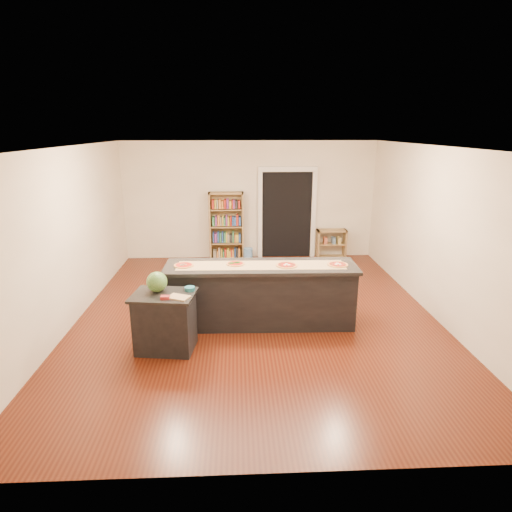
{
  "coord_description": "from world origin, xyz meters",
  "views": [
    {
      "loc": [
        -0.32,
        -6.71,
        3.07
      ],
      "look_at": [
        0.0,
        0.2,
        1.0
      ],
      "focal_mm": 30.0,
      "sensor_mm": 36.0,
      "label": 1
    }
  ],
  "objects_px": {
    "low_shelf": "(331,244)",
    "waste_bin": "(248,255)",
    "kitchen_island": "(261,294)",
    "watermelon": "(157,282)",
    "side_counter": "(165,322)",
    "bookshelf": "(226,226)"
  },
  "relations": [
    {
      "from": "low_shelf",
      "to": "watermelon",
      "type": "relative_size",
      "value": 2.43
    },
    {
      "from": "waste_bin",
      "to": "bookshelf",
      "type": "bearing_deg",
      "value": 160.18
    },
    {
      "from": "side_counter",
      "to": "waste_bin",
      "type": "xyz_separation_m",
      "value": [
        1.3,
        4.22,
        -0.27
      ]
    },
    {
      "from": "side_counter",
      "to": "watermelon",
      "type": "height_order",
      "value": "watermelon"
    },
    {
      "from": "waste_bin",
      "to": "low_shelf",
      "type": "bearing_deg",
      "value": 4.93
    },
    {
      "from": "waste_bin",
      "to": "side_counter",
      "type": "bearing_deg",
      "value": -107.14
    },
    {
      "from": "low_shelf",
      "to": "watermelon",
      "type": "bearing_deg",
      "value": -128.64
    },
    {
      "from": "watermelon",
      "to": "bookshelf",
      "type": "bearing_deg",
      "value": 78.34
    },
    {
      "from": "side_counter",
      "to": "waste_bin",
      "type": "relative_size",
      "value": 2.71
    },
    {
      "from": "kitchen_island",
      "to": "side_counter",
      "type": "bearing_deg",
      "value": -149.16
    },
    {
      "from": "watermelon",
      "to": "waste_bin",
      "type": "bearing_deg",
      "value": 71.3
    },
    {
      "from": "bookshelf",
      "to": "watermelon",
      "type": "height_order",
      "value": "bookshelf"
    },
    {
      "from": "kitchen_island",
      "to": "low_shelf",
      "type": "height_order",
      "value": "kitchen_island"
    },
    {
      "from": "kitchen_island",
      "to": "low_shelf",
      "type": "relative_size",
      "value": 4.27
    },
    {
      "from": "side_counter",
      "to": "waste_bin",
      "type": "bearing_deg",
      "value": 80.47
    },
    {
      "from": "kitchen_island",
      "to": "watermelon",
      "type": "xyz_separation_m",
      "value": [
        -1.51,
        -0.71,
        0.5
      ]
    },
    {
      "from": "kitchen_island",
      "to": "bookshelf",
      "type": "height_order",
      "value": "bookshelf"
    },
    {
      "from": "low_shelf",
      "to": "side_counter",
      "type": "bearing_deg",
      "value": -127.27
    },
    {
      "from": "side_counter",
      "to": "low_shelf",
      "type": "relative_size",
      "value": 1.22
    },
    {
      "from": "low_shelf",
      "to": "waste_bin",
      "type": "relative_size",
      "value": 2.22
    },
    {
      "from": "bookshelf",
      "to": "low_shelf",
      "type": "distance_m",
      "value": 2.59
    },
    {
      "from": "kitchen_island",
      "to": "side_counter",
      "type": "distance_m",
      "value": 1.62
    }
  ]
}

